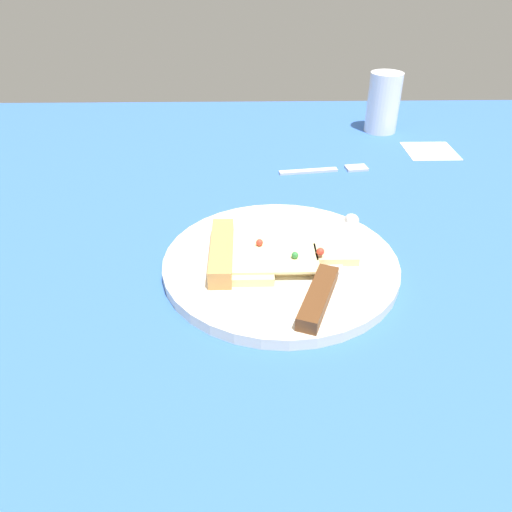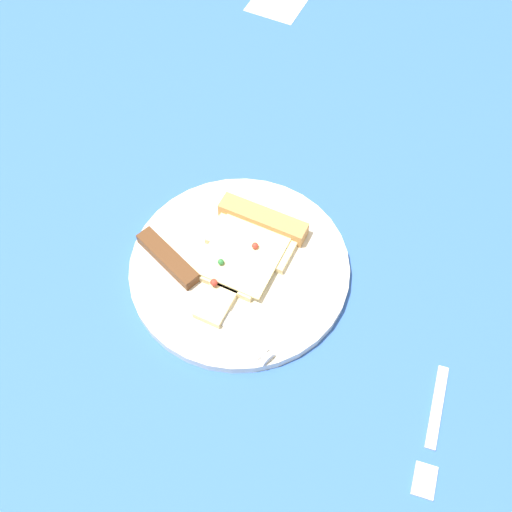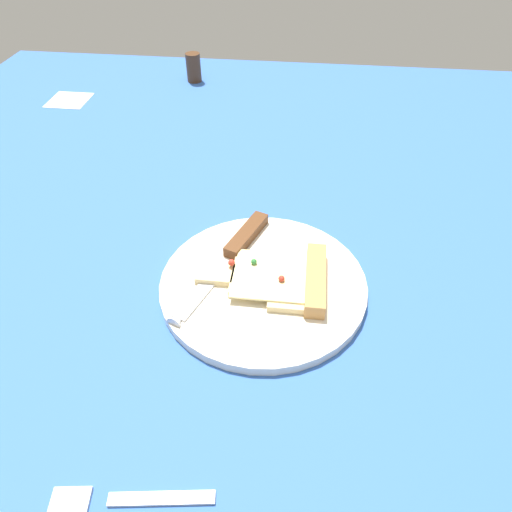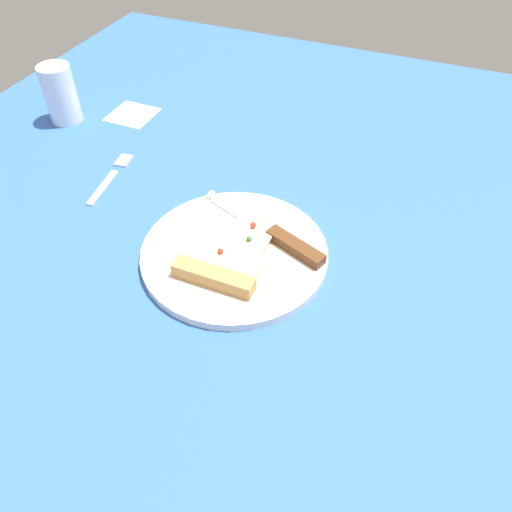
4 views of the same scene
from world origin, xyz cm
name	(u,v)px [view 1 (image 1 of 4)]	position (x,y,z in cm)	size (l,w,h in cm)	color
ground_plane	(309,324)	(-0.02, 0.02, -1.50)	(156.31, 156.31, 3.00)	#3360B7
plate	(280,264)	(8.44, 2.70, 0.70)	(28.10, 28.10, 1.39)	silver
pizza_slice	(259,254)	(8.44, 5.32, 2.17)	(12.00, 17.40, 2.24)	beige
knife	(328,277)	(3.91, -2.34, 2.00)	(23.16, 10.55, 2.45)	silver
drinking_glass	(383,103)	(57.02, -20.65, 5.74)	(6.37, 6.37, 11.48)	white
fork	(329,169)	(37.21, -7.34, 0.40)	(3.92, 15.40, 0.80)	silver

